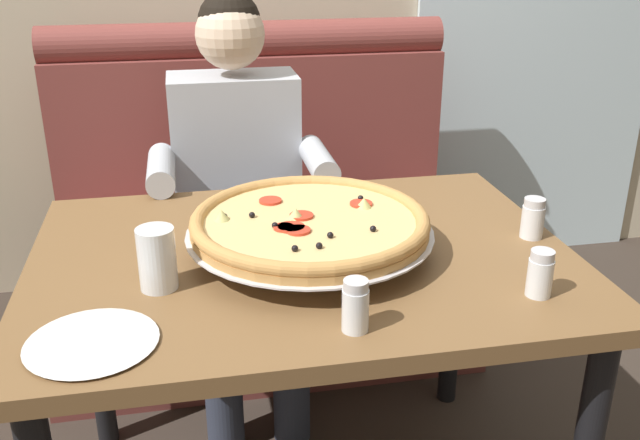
# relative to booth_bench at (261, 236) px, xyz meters

# --- Properties ---
(booth_bench) EXTENTS (1.45, 0.78, 1.13)m
(booth_bench) POSITION_rel_booth_bench_xyz_m (0.00, 0.00, 0.00)
(booth_bench) COLOR brown
(booth_bench) RESTS_ON ground_plane
(dining_table) EXTENTS (1.22, 0.90, 0.76)m
(dining_table) POSITION_rel_booth_bench_xyz_m (0.00, -0.92, 0.27)
(dining_table) COLOR brown
(dining_table) RESTS_ON ground_plane
(diner_main) EXTENTS (0.54, 0.64, 1.27)m
(diner_main) POSITION_rel_booth_bench_xyz_m (-0.09, -0.27, 0.31)
(diner_main) COLOR #2D3342
(diner_main) RESTS_ON ground_plane
(pizza) EXTENTS (0.56, 0.56, 0.11)m
(pizza) POSITION_rel_booth_bench_xyz_m (0.02, -0.93, 0.43)
(pizza) COLOR silver
(pizza) RESTS_ON dining_table
(shaker_parmesan) EXTENTS (0.05, 0.05, 0.10)m
(shaker_parmesan) POSITION_rel_booth_bench_xyz_m (0.04, -1.27, 0.40)
(shaker_parmesan) COLOR white
(shaker_parmesan) RESTS_ON dining_table
(shaker_pepper_flakes) EXTENTS (0.05, 0.05, 0.10)m
(shaker_pepper_flakes) POSITION_rel_booth_bench_xyz_m (0.55, -0.94, 0.40)
(shaker_pepper_flakes) COLOR white
(shaker_pepper_flakes) RESTS_ON dining_table
(shaker_oregano) EXTENTS (0.05, 0.05, 0.10)m
(shaker_oregano) POSITION_rel_booth_bench_xyz_m (0.43, -1.21, 0.40)
(shaker_oregano) COLOR white
(shaker_oregano) RESTS_ON dining_table
(plate_near_left) EXTENTS (0.24, 0.24, 0.02)m
(plate_near_left) POSITION_rel_booth_bench_xyz_m (-0.43, -1.23, 0.37)
(plate_near_left) COLOR white
(plate_near_left) RESTS_ON dining_table
(drinking_glass) EXTENTS (0.08, 0.08, 0.13)m
(drinking_glass) POSITION_rel_booth_bench_xyz_m (-0.32, -1.03, 0.42)
(drinking_glass) COLOR silver
(drinking_glass) RESTS_ON dining_table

